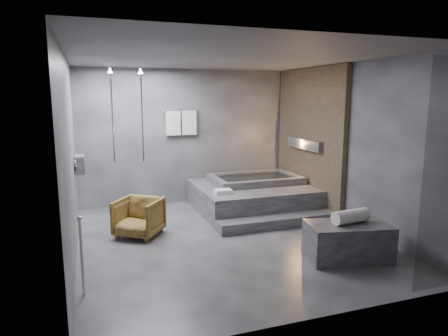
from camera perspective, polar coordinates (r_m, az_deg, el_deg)
name	(u,v)px	position (r m, az deg, el deg)	size (l,w,h in m)	color
room	(245,128)	(6.46, 3.00, 5.69)	(5.00, 5.04, 2.82)	#2F2F32
tub_deck	(252,197)	(8.05, 4.01, -4.14)	(2.20, 2.00, 0.50)	#343437
tub_step	(278,222)	(7.07, 7.76, -7.60)	(2.20, 0.36, 0.18)	#343437
concrete_bench	(348,241)	(5.89, 17.29, -9.96)	(1.12, 0.62, 0.51)	#2E2E30
driftwood_chair	(139,217)	(6.64, -12.07, -6.89)	(0.66, 0.68, 0.62)	#422D10
rolled_towel	(351,216)	(5.81, 17.65, -6.61)	(0.19, 0.19, 0.54)	white
deck_towel	(223,192)	(7.23, -0.11, -3.40)	(0.30, 0.22, 0.08)	silver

